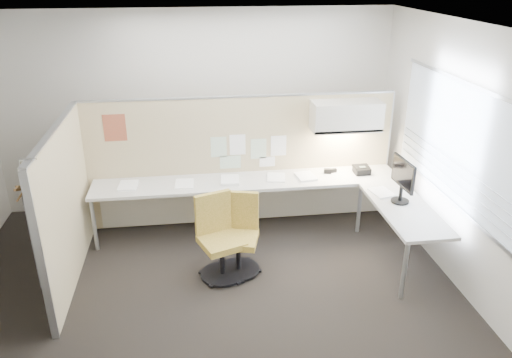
{
  "coord_description": "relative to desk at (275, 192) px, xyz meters",
  "views": [
    {
      "loc": [
        -0.1,
        -4.63,
        3.32
      ],
      "look_at": [
        0.64,
        0.8,
        0.95
      ],
      "focal_mm": 35.0,
      "sensor_mm": 36.0,
      "label": 1
    }
  ],
  "objects": [
    {
      "name": "floor",
      "position": [
        -0.93,
        -1.13,
        -0.61
      ],
      "size": [
        5.5,
        4.5,
        0.01
      ],
      "primitive_type": "cube",
      "color": "black",
      "rests_on": "ground"
    },
    {
      "name": "ceiling",
      "position": [
        -0.93,
        -1.13,
        2.2
      ],
      "size": [
        5.5,
        4.5,
        0.01
      ],
      "primitive_type": "cube",
      "color": "white",
      "rests_on": "wall_back"
    },
    {
      "name": "wall_back",
      "position": [
        -0.93,
        1.12,
        0.8
      ],
      "size": [
        5.5,
        0.02,
        2.8
      ],
      "primitive_type": "cube",
      "color": "beige",
      "rests_on": "ground"
    },
    {
      "name": "wall_front",
      "position": [
        -0.93,
        -3.38,
        0.8
      ],
      "size": [
        5.5,
        0.02,
        2.8
      ],
      "primitive_type": "cube",
      "color": "beige",
      "rests_on": "ground"
    },
    {
      "name": "wall_right",
      "position": [
        1.82,
        -1.13,
        0.8
      ],
      "size": [
        0.02,
        4.5,
        2.8
      ],
      "primitive_type": "cube",
      "color": "beige",
      "rests_on": "ground"
    },
    {
      "name": "window_pane",
      "position": [
        1.79,
        -1.13,
        0.95
      ],
      "size": [
        0.01,
        2.8,
        1.3
      ],
      "primitive_type": "cube",
      "color": "#A3AFBD",
      "rests_on": "wall_right"
    },
    {
      "name": "partition_back",
      "position": [
        -0.38,
        0.47,
        0.27
      ],
      "size": [
        4.1,
        0.06,
        1.75
      ],
      "primitive_type": "cube",
      "color": "tan",
      "rests_on": "floor"
    },
    {
      "name": "partition_left",
      "position": [
        -2.43,
        -0.63,
        0.27
      ],
      "size": [
        0.06,
        2.2,
        1.75
      ],
      "primitive_type": "cube",
      "color": "tan",
      "rests_on": "floor"
    },
    {
      "name": "desk",
      "position": [
        0.0,
        0.0,
        0.0
      ],
      "size": [
        4.0,
        2.07,
        0.73
      ],
      "color": "beige",
      "rests_on": "floor"
    },
    {
      "name": "overhead_bin",
      "position": [
        0.97,
        0.26,
        0.91
      ],
      "size": [
        0.9,
        0.36,
        0.38
      ],
      "primitive_type": "cube",
      "color": "beige",
      "rests_on": "partition_back"
    },
    {
      "name": "task_light_strip",
      "position": [
        0.97,
        0.26,
        0.7
      ],
      "size": [
        0.6,
        0.06,
        0.02
      ],
      "primitive_type": "cube",
      "color": "#FFEABF",
      "rests_on": "overhead_bin"
    },
    {
      "name": "pinned_papers",
      "position": [
        -0.3,
        0.44,
        0.43
      ],
      "size": [
        1.01,
        0.0,
        0.47
      ],
      "color": "#8CBF8C",
      "rests_on": "partition_back"
    },
    {
      "name": "poster",
      "position": [
        -1.98,
        0.44,
        0.82
      ],
      "size": [
        0.28,
        0.0,
        0.35
      ],
      "primitive_type": "cube",
      "color": "#E0481C",
      "rests_on": "partition_back"
    },
    {
      "name": "chair_left",
      "position": [
        -0.54,
        -0.77,
        -0.17
      ],
      "size": [
        0.53,
        0.54,
        0.92
      ],
      "rotation": [
        0.0,
        0.0,
        -0.26
      ],
      "color": "black",
      "rests_on": "floor"
    },
    {
      "name": "chair_right",
      "position": [
        -0.78,
        -0.84,
        -0.16
      ],
      "size": [
        0.58,
        0.59,
        0.96
      ],
      "rotation": [
        0.0,
        0.0,
        0.36
      ],
      "color": "black",
      "rests_on": "floor"
    },
    {
      "name": "monitor",
      "position": [
        1.37,
        -0.74,
        0.44
      ],
      "size": [
        0.21,
        0.51,
        0.53
      ],
      "rotation": [
        0.0,
        0.0,
        1.63
      ],
      "color": "black",
      "rests_on": "desk"
    },
    {
      "name": "phone",
      "position": [
        1.2,
        0.16,
        0.18
      ],
      "size": [
        0.21,
        0.2,
        0.12
      ],
      "rotation": [
        0.0,
        0.0,
        0.03
      ],
      "color": "black",
      "rests_on": "desk"
    },
    {
      "name": "stapler",
      "position": [
        0.82,
        0.25,
        0.15
      ],
      "size": [
        0.14,
        0.06,
        0.05
      ],
      "primitive_type": "cube",
      "rotation": [
        0.0,
        0.0,
        0.17
      ],
      "color": "black",
      "rests_on": "desk"
    },
    {
      "name": "tape_dispenser",
      "position": [
        0.76,
        0.23,
        0.16
      ],
      "size": [
        0.11,
        0.08,
        0.06
      ],
      "primitive_type": "cube",
      "rotation": [
        0.0,
        0.0,
        -0.23
      ],
      "color": "black",
      "rests_on": "desk"
    },
    {
      "name": "coat_hook",
      "position": [
        -2.51,
        -1.54,
        0.83
      ],
      "size": [
        0.18,
        0.42,
        1.27
      ],
      "color": "silver",
      "rests_on": "partition_left"
    },
    {
      "name": "paper_stack_0",
      "position": [
        -1.86,
        0.15,
        0.14
      ],
      "size": [
        0.25,
        0.31,
        0.03
      ],
      "primitive_type": "cube",
      "rotation": [
        0.0,
        0.0,
        -0.07
      ],
      "color": "white",
      "rests_on": "desk"
    },
    {
      "name": "paper_stack_1",
      "position": [
        -1.15,
        0.12,
        0.14
      ],
      "size": [
        0.25,
        0.31,
        0.02
      ],
      "primitive_type": "cube",
      "rotation": [
        0.0,
        0.0,
        -0.05
      ],
      "color": "white",
      "rests_on": "desk"
    },
    {
      "name": "paper_stack_2",
      "position": [
        -0.57,
        0.13,
        0.15
      ],
      "size": [
        0.25,
        0.32,
        0.04
      ],
      "primitive_type": "cube",
      "rotation": [
        0.0,
        0.0,
        -0.08
      ],
      "color": "white",
      "rests_on": "desk"
    },
    {
      "name": "paper_stack_3",
      "position": [
        0.04,
        0.17,
        0.14
      ],
      "size": [
        0.27,
        0.33,
        0.02
      ],
      "primitive_type": "cube",
      "rotation": [
        0.0,
        0.0,
        -0.16
      ],
      "color": "white",
      "rests_on": "desk"
    },
    {
      "name": "paper_stack_4",
      "position": [
        0.43,
        0.14,
        0.14
      ],
      "size": [
        0.27,
        0.33,
        0.03
      ],
      "primitive_type": "cube",
      "rotation": [
        0.0,
        0.0,
        0.13
      ],
      "color": "white",
      "rests_on": "desk"
    },
    {
      "name": "paper_stack_5",
      "position": [
        1.25,
        -0.47,
        0.14
      ],
      "size": [
        0.28,
        0.34,
        0.02
      ],
      "primitive_type": "cube",
      "rotation": [
        0.0,
        0.0,
        0.2
      ],
      "color": "white",
      "rests_on": "desk"
    }
  ]
}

